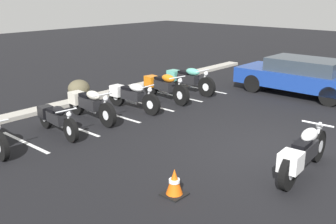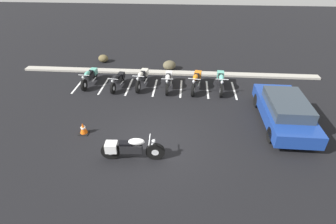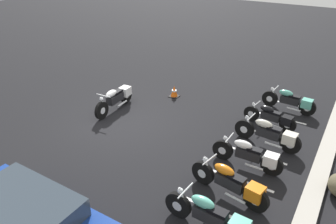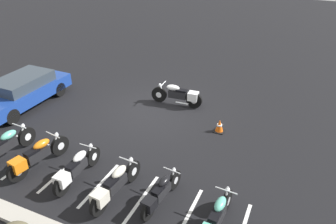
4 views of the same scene
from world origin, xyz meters
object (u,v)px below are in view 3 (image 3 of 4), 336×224
(parked_bike_2, at_px, (271,134))
(motorcycle_white_featured, at_px, (116,98))
(parked_bike_3, at_px, (251,155))
(parked_bike_0, at_px, (291,101))
(parked_bike_1, at_px, (272,117))
(parked_bike_4, at_px, (232,183))
(parked_bike_5, at_px, (213,217))
(traffic_cone, at_px, (174,92))
(car_blue, at_px, (30,222))

(parked_bike_2, bearing_deg, motorcycle_white_featured, 9.87)
(parked_bike_2, distance_m, parked_bike_3, 1.48)
(motorcycle_white_featured, xyz_separation_m, parked_bike_0, (-3.48, 6.02, -0.04))
(motorcycle_white_featured, bearing_deg, parked_bike_1, 104.13)
(parked_bike_4, distance_m, parked_bike_5, 1.34)
(parked_bike_3, bearing_deg, traffic_cone, -35.46)
(parked_bike_1, height_order, traffic_cone, parked_bike_1)
(parked_bike_3, xyz_separation_m, parked_bike_5, (2.85, 0.09, 0.03))
(parked_bike_0, relative_size, parked_bike_5, 0.92)
(parked_bike_5, bearing_deg, car_blue, 39.66)
(parked_bike_4, relative_size, traffic_cone, 4.51)
(parked_bike_2, bearing_deg, parked_bike_5, 93.88)
(motorcycle_white_featured, relative_size, parked_bike_1, 1.17)
(motorcycle_white_featured, distance_m, parked_bike_2, 6.05)
(parked_bike_2, xyz_separation_m, parked_bike_3, (1.47, -0.17, -0.02))
(traffic_cone, bearing_deg, parked_bike_0, 105.03)
(motorcycle_white_featured, xyz_separation_m, parked_bike_5, (3.80, 5.95, 0.00))
(motorcycle_white_featured, relative_size, parked_bike_2, 1.03)
(parked_bike_4, bearing_deg, parked_bike_0, -81.60)
(parked_bike_4, height_order, parked_bike_5, parked_bike_5)
(parked_bike_4, xyz_separation_m, car_blue, (3.72, -3.16, 0.20))
(parked_bike_0, height_order, parked_bike_2, parked_bike_2)
(parked_bike_3, relative_size, traffic_cone, 4.26)
(parked_bike_0, height_order, parked_bike_5, parked_bike_5)
(car_blue, xyz_separation_m, traffic_cone, (-8.41, -1.36, -0.44))
(parked_bike_1, distance_m, car_blue, 8.53)
(parked_bike_1, xyz_separation_m, car_blue, (7.98, -2.99, 0.27))
(parked_bike_2, height_order, parked_bike_5, parked_bike_5)
(car_blue, bearing_deg, parked_bike_1, 69.83)
(motorcycle_white_featured, height_order, traffic_cone, motorcycle_white_featured)
(motorcycle_white_featured, height_order, parked_bike_0, motorcycle_white_featured)
(parked_bike_1, bearing_deg, parked_bike_3, 99.69)
(parked_bike_2, distance_m, parked_bike_5, 4.32)
(parked_bike_0, relative_size, parked_bike_4, 0.93)
(motorcycle_white_featured, height_order, car_blue, car_blue)
(parked_bike_1, bearing_deg, parked_bike_4, 99.09)
(parked_bike_2, xyz_separation_m, car_blue, (6.70, -3.29, 0.21))
(motorcycle_white_featured, relative_size, traffic_cone, 4.56)
(motorcycle_white_featured, bearing_deg, traffic_cone, 144.92)
(parked_bike_4, bearing_deg, parked_bike_3, -79.33)
(parked_bike_0, bearing_deg, parked_bike_1, 84.13)
(parked_bike_2, relative_size, car_blue, 0.52)
(parked_bike_5, bearing_deg, parked_bike_4, -84.45)
(motorcycle_white_featured, height_order, parked_bike_4, motorcycle_white_featured)
(parked_bike_0, bearing_deg, traffic_cone, 18.81)
(car_blue, bearing_deg, parked_bike_3, 59.50)
(parked_bike_0, distance_m, parked_bike_3, 4.43)
(parked_bike_3, height_order, car_blue, car_blue)
(parked_bike_1, distance_m, traffic_cone, 4.38)
(parked_bike_2, bearing_deg, parked_bike_4, 92.31)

